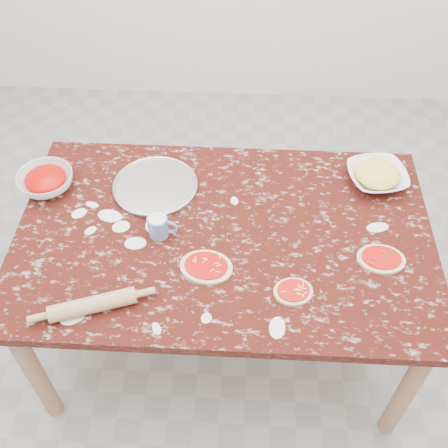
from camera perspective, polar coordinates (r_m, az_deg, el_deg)
ground at (r=2.66m, az=-0.00°, el=-11.53°), size 4.00×4.00×0.00m
worktable at (r=2.11m, az=-0.00°, el=-2.40°), size 1.60×1.00×0.75m
pizza_tray at (r=2.22m, az=-7.34°, el=4.00°), size 0.45×0.45×0.01m
sauce_bowl at (r=2.30m, az=-18.46°, el=4.36°), size 0.25×0.25×0.07m
cheese_bowl at (r=2.30m, az=16.00°, el=4.87°), size 0.28×0.28×0.06m
flour_mug at (r=2.02m, az=-6.96°, el=-0.22°), size 0.11×0.08×0.09m
pizza_left at (r=1.93m, az=-1.92°, el=-4.59°), size 0.21×0.18×0.02m
pizza_mid at (r=1.88m, az=7.40°, el=-7.16°), size 0.16×0.14×0.02m
pizza_right at (r=2.03m, az=16.43°, el=-3.59°), size 0.18×0.14×0.02m
rolling_pin at (r=1.86m, az=-13.85°, el=-8.37°), size 0.30×0.15×0.06m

